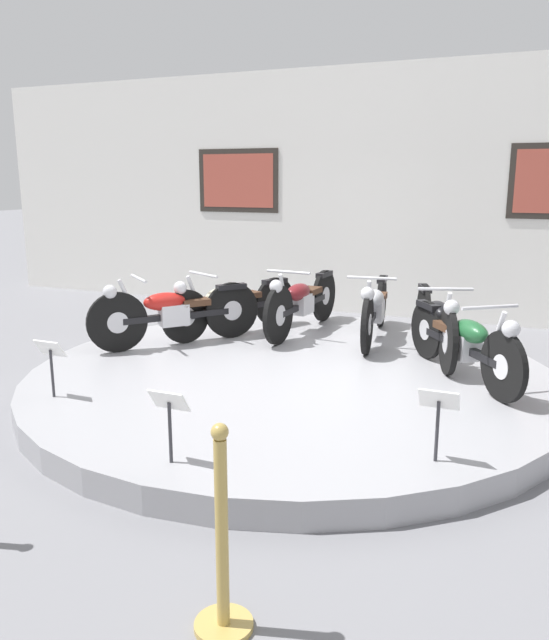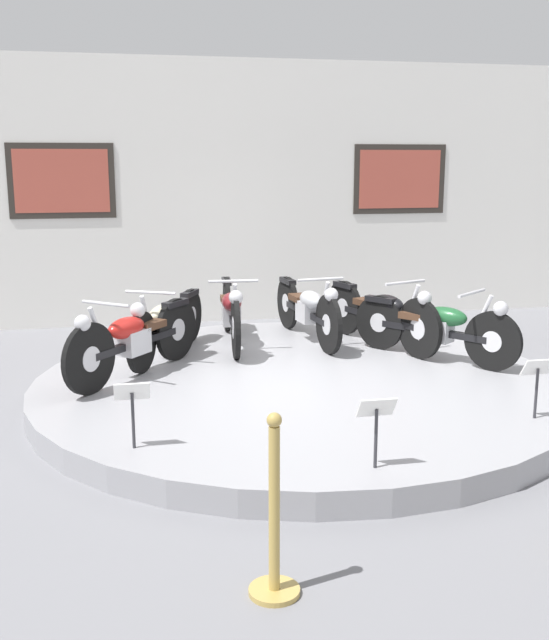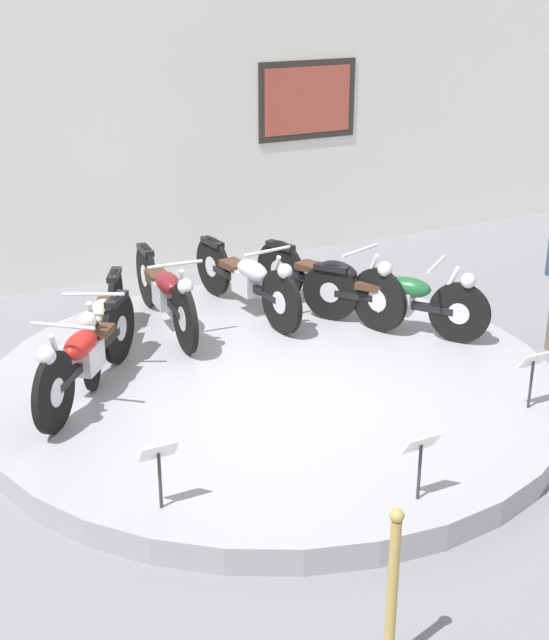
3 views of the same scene
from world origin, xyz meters
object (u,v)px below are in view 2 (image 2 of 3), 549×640
object	(u,v)px
motorcycle_green	(437,326)
info_placard_front_left	(132,400)
motorcycle_maroon	(231,310)
info_placard_front_centre	(376,417)
motorcycle_silver	(308,308)
motorcycle_cream	(166,323)
stanchion_post_left_of_entry	(274,535)
motorcycle_black	(382,312)
info_placard_front_right	(538,375)
motorcycle_red	(133,337)

from	to	relation	value
motorcycle_green	info_placard_front_left	distance (m)	3.72
motorcycle_maroon	info_placard_front_centre	xyz separation A→B (m)	(0.45, -3.71, -0.03)
motorcycle_maroon	motorcycle_silver	size ratio (longest dim) A/B	1.01
motorcycle_cream	motorcycle_silver	bearing A→B (deg)	14.07
info_placard_front_left	stanchion_post_left_of_entry	size ratio (longest dim) A/B	0.50
info_placard_front_left	info_placard_front_centre	distance (m)	1.77
motorcycle_maroon	motorcycle_green	xyz separation A→B (m)	(2.03, -1.12, -0.03)
stanchion_post_left_of_entry	info_placard_front_centre	bearing A→B (deg)	48.28
motorcycle_black	info_placard_front_centre	bearing A→B (deg)	-110.21
motorcycle_green	info_placard_front_left	xyz separation A→B (m)	(-3.20, -1.89, -0.01)
motorcycle_cream	info_placard_front_left	xyz separation A→B (m)	(-0.40, -2.59, -0.01)
motorcycle_cream	info_placard_front_right	bearing A→B (deg)	-42.35
info_placard_front_centre	info_placard_front_left	bearing A→B (deg)	156.57
info_placard_front_left	info_placard_front_centre	bearing A→B (deg)	-23.43
motorcycle_black	motorcycle_red	bearing A→B (deg)	-166.01
motorcycle_black	stanchion_post_left_of_entry	xyz separation A→B (m)	(-2.14, -4.33, -0.26)
motorcycle_cream	motorcycle_maroon	world-z (taller)	motorcycle_maroon
motorcycle_cream	info_placard_front_left	world-z (taller)	motorcycle_cream
motorcycle_maroon	stanchion_post_left_of_entry	xyz separation A→B (m)	(-0.47, -4.75, -0.27)
motorcycle_cream	motorcycle_green	size ratio (longest dim) A/B	1.12
motorcycle_cream	motorcycle_green	distance (m)	2.88
motorcycle_cream	info_placard_front_left	size ratio (longest dim) A/B	3.50
motorcycle_maroon	motorcycle_black	world-z (taller)	motorcycle_maroon
motorcycle_red	stanchion_post_left_of_entry	bearing A→B (deg)	-79.81
motorcycle_silver	motorcycle_green	bearing A→B (deg)	-44.85
motorcycle_maroon	info_placard_front_centre	bearing A→B (deg)	-83.06
motorcycle_red	info_placard_front_right	xyz separation A→B (m)	(3.20, -1.89, -0.03)
motorcycle_silver	motorcycle_black	distance (m)	0.87
motorcycle_maroon	stanchion_post_left_of_entry	distance (m)	4.78
motorcycle_cream	info_placard_front_right	world-z (taller)	motorcycle_cream
stanchion_post_left_of_entry	info_placard_front_right	bearing A→B (deg)	34.34
motorcycle_black	info_placard_front_left	xyz separation A→B (m)	(-2.83, -2.59, -0.02)
motorcycle_maroon	motorcycle_silver	distance (m)	0.91
motorcycle_silver	motorcycle_red	bearing A→B (deg)	-151.26
motorcycle_silver	info_placard_front_left	world-z (taller)	motorcycle_silver
info_placard_front_left	info_placard_front_right	distance (m)	3.25
stanchion_post_left_of_entry	motorcycle_maroon	bearing A→B (deg)	84.32
motorcycle_maroon	info_placard_front_left	size ratio (longest dim) A/B	3.95
stanchion_post_left_of_entry	info_placard_front_left	bearing A→B (deg)	111.88
info_placard_front_left	info_placard_front_centre	world-z (taller)	same
motorcycle_green	info_placard_front_right	xyz separation A→B (m)	(0.04, -1.89, -0.01)
stanchion_post_left_of_entry	motorcycle_green	bearing A→B (deg)	55.43
motorcycle_maroon	info_placard_front_right	bearing A→B (deg)	-55.42
motorcycle_red	info_placard_front_right	distance (m)	3.72
stanchion_post_left_of_entry	motorcycle_red	bearing A→B (deg)	100.19
motorcycle_black	motorcycle_maroon	bearing A→B (deg)	165.84
motorcycle_red	motorcycle_green	bearing A→B (deg)	-0.07
info_placard_front_left	info_placard_front_centre	size ratio (longest dim) A/B	1.00
motorcycle_red	info_placard_front_right	bearing A→B (deg)	-30.63
motorcycle_cream	info_placard_front_right	xyz separation A→B (m)	(2.84, -2.59, -0.01)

